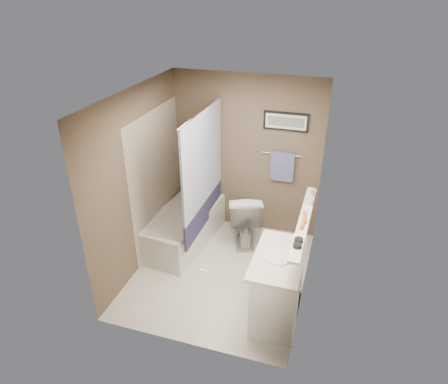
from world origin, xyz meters
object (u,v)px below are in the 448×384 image
(candle_bowl_near, at_px, (297,246))
(hair_brush_front, at_px, (303,223))
(candle_bowl_far, at_px, (299,240))
(vanity, at_px, (277,288))
(bathtub, at_px, (183,227))
(soap_bottle, at_px, (309,197))
(hair_brush_back, at_px, (305,217))
(glass_jar, at_px, (311,192))
(toilet, at_px, (244,216))

(candle_bowl_near, xyz_separation_m, hair_brush_front, (0.00, 0.43, 0.00))
(candle_bowl_far, bearing_deg, vanity, 161.85)
(bathtub, relative_size, soap_bottle, 8.95)
(soap_bottle, bearing_deg, hair_brush_back, -90.00)
(candle_bowl_near, relative_size, glass_jar, 0.90)
(candle_bowl_far, relative_size, glass_jar, 0.90)
(hair_brush_back, height_order, glass_jar, glass_jar)
(bathtub, xyz_separation_m, candle_bowl_near, (1.79, -1.22, 0.89))
(soap_bottle, bearing_deg, candle_bowl_near, -90.00)
(bathtub, bearing_deg, hair_brush_back, -14.17)
(candle_bowl_near, xyz_separation_m, soap_bottle, (0.00, 0.93, 0.06))
(bathtub, height_order, candle_bowl_far, candle_bowl_far)
(toilet, height_order, glass_jar, glass_jar)
(glass_jar, bearing_deg, hair_brush_back, -90.00)
(candle_bowl_far, bearing_deg, toilet, 123.23)
(hair_brush_back, bearing_deg, glass_jar, 90.00)
(vanity, height_order, glass_jar, glass_jar)
(toilet, distance_m, soap_bottle, 1.37)
(bathtub, height_order, hair_brush_back, hair_brush_back)
(candle_bowl_far, relative_size, hair_brush_front, 0.41)
(hair_brush_front, relative_size, hair_brush_back, 1.00)
(soap_bottle, bearing_deg, bathtub, 170.58)
(hair_brush_front, height_order, soap_bottle, soap_bottle)
(candle_bowl_far, height_order, soap_bottle, soap_bottle)
(bathtub, xyz_separation_m, hair_brush_front, (1.79, -0.79, 0.89))
(vanity, height_order, soap_bottle, soap_bottle)
(bathtub, height_order, glass_jar, glass_jar)
(vanity, bearing_deg, candle_bowl_near, -43.60)
(candle_bowl_far, distance_m, glass_jar, 1.04)
(hair_brush_back, xyz_separation_m, glass_jar, (0.00, 0.57, 0.03))
(vanity, bearing_deg, hair_brush_back, 62.35)
(bathtub, bearing_deg, candle_bowl_far, -26.09)
(bathtub, relative_size, hair_brush_front, 6.82)
(toilet, height_order, hair_brush_back, hair_brush_back)
(candle_bowl_near, bearing_deg, vanity, 139.47)
(hair_brush_back, xyz_separation_m, soap_bottle, (0.00, 0.37, 0.06))
(soap_bottle, bearing_deg, toilet, 147.16)
(bathtub, bearing_deg, candle_bowl_near, -28.28)
(toilet, bearing_deg, glass_jar, 138.10)
(hair_brush_back, bearing_deg, candle_bowl_near, -90.00)
(bathtub, relative_size, hair_brush_back, 6.82)
(vanity, bearing_deg, glass_jar, 76.20)
(candle_bowl_near, xyz_separation_m, glass_jar, (0.00, 1.13, 0.03))
(vanity, relative_size, hair_brush_back, 4.09)
(toilet, relative_size, candle_bowl_far, 9.24)
(candle_bowl_far, xyz_separation_m, glass_jar, (0.00, 1.04, 0.03))
(vanity, relative_size, candle_bowl_near, 10.00)
(candle_bowl_far, distance_m, soap_bottle, 0.83)
(vanity, xyz_separation_m, glass_jar, (0.19, 0.98, 0.77))
(toilet, xyz_separation_m, candle_bowl_far, (0.94, -1.44, 0.72))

